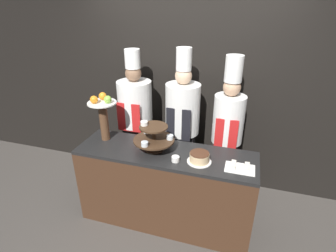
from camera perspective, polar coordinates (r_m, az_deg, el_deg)
ground_plane at (r=3.08m, az=-2.24°, el=-22.87°), size 14.00×14.00×0.00m
wall_back at (r=3.37m, az=4.37°, el=9.86°), size 10.00×0.06×2.80m
buffet_counter at (r=2.96m, az=-0.58°, el=-13.18°), size 1.86×0.56×0.90m
tiered_stand at (r=2.67m, az=-3.17°, el=-2.41°), size 0.42×0.42×0.31m
fruit_pedestal at (r=2.90m, az=-13.97°, el=2.90°), size 0.31×0.31×0.52m
cake_round at (r=2.54m, az=6.84°, el=-6.84°), size 0.24×0.24×0.10m
cup_white at (r=2.54m, az=1.63°, el=-7.18°), size 0.08×0.08×0.05m
cake_square_tray at (r=2.53m, az=15.40°, el=-8.65°), size 0.27×0.19×0.05m
chef_left at (r=3.32m, az=-7.05°, el=2.01°), size 0.42×0.42×1.82m
chef_center_left at (r=3.14m, az=3.13°, el=0.97°), size 0.40×0.40×1.86m
chef_center_right at (r=3.07m, az=12.81°, el=-0.56°), size 0.35×0.35×1.81m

